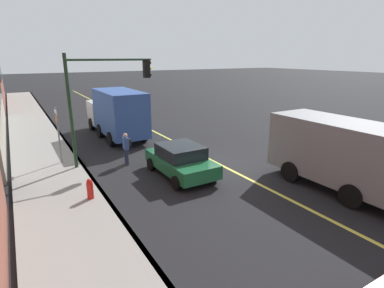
{
  "coord_description": "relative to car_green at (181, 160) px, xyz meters",
  "views": [
    {
      "loc": [
        -12.03,
        8.67,
        5.32
      ],
      "look_at": [
        -0.5,
        1.82,
        1.43
      ],
      "focal_mm": 28.38,
      "sensor_mm": 36.0,
      "label": 1
    }
  ],
  "objects": [
    {
      "name": "ground",
      "position": [
        0.46,
        -2.39,
        -0.75
      ],
      "size": [
        200.0,
        200.0,
        0.0
      ],
      "primitive_type": "plane",
      "color": "black"
    },
    {
      "name": "sidewalk_slab",
      "position": [
        0.46,
        5.2,
        -0.67
      ],
      "size": [
        80.0,
        3.15,
        0.15
      ],
      "primitive_type": "cube",
      "color": "gray",
      "rests_on": "ground"
    },
    {
      "name": "curb_edge",
      "position": [
        0.46,
        3.71,
        -0.67
      ],
      "size": [
        80.0,
        0.16,
        0.15
      ],
      "primitive_type": "cube",
      "color": "slate",
      "rests_on": "ground"
    },
    {
      "name": "lane_stripe_center",
      "position": [
        0.46,
        -2.39,
        -0.74
      ],
      "size": [
        80.0,
        0.16,
        0.01
      ],
      "primitive_type": "cube",
      "color": "#D8CC4C",
      "rests_on": "ground"
    },
    {
      "name": "car_green",
      "position": [
        0.0,
        0.0,
        0.0
      ],
      "size": [
        3.97,
        2.05,
        1.45
      ],
      "color": "#1E6038",
      "rests_on": "ground"
    },
    {
      "name": "truck_gray",
      "position": [
        -5.49,
        -4.89,
        0.8
      ],
      "size": [
        8.05,
        2.43,
        2.85
      ],
      "color": "silver",
      "rests_on": "ground"
    },
    {
      "name": "truck_blue",
      "position": [
        8.33,
        0.33,
        0.93
      ],
      "size": [
        7.21,
        2.41,
        3.21
      ],
      "color": "silver",
      "rests_on": "ground"
    },
    {
      "name": "pedestrian_with_backpack",
      "position": [
        2.7,
        1.64,
        0.21
      ],
      "size": [
        0.39,
        0.37,
        1.64
      ],
      "color": "#262D4C",
      "rests_on": "ground"
    },
    {
      "name": "traffic_light_mast",
      "position": [
        3.17,
        2.41,
        3.02
      ],
      "size": [
        0.28,
        4.19,
        5.47
      ],
      "color": "#1E3823",
      "rests_on": "ground"
    },
    {
      "name": "street_sign_post",
      "position": [
        4.26,
        4.53,
        0.98
      ],
      "size": [
        0.6,
        0.08,
        2.94
      ],
      "color": "slate",
      "rests_on": "ground"
    },
    {
      "name": "fire_hydrant",
      "position": [
        -0.63,
        4.23,
        -0.28
      ],
      "size": [
        0.24,
        0.24,
        0.94
      ],
      "color": "red",
      "rests_on": "ground"
    }
  ]
}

